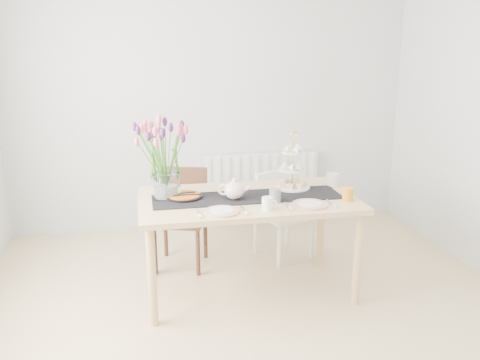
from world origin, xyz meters
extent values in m
plane|color=tan|center=(0.00, 0.00, 0.00)|extent=(4.50, 4.50, 0.00)
plane|color=#BABCBF|center=(0.00, 2.25, 1.30)|extent=(4.00, 0.00, 4.00)
cube|color=white|center=(0.50, 2.19, 0.45)|extent=(1.20, 0.08, 0.60)
cube|color=tan|center=(0.04, 0.74, 0.73)|extent=(1.60, 0.90, 0.04)
cylinder|color=tan|center=(-0.69, 0.36, 0.35)|extent=(0.06, 0.06, 0.71)
cylinder|color=tan|center=(0.77, 0.36, 0.35)|extent=(0.06, 0.06, 0.71)
cylinder|color=tan|center=(-0.69, 1.12, 0.35)|extent=(0.06, 0.06, 0.71)
cylinder|color=tan|center=(0.77, 1.12, 0.35)|extent=(0.06, 0.06, 0.71)
cube|color=#3B2215|center=(-0.42, 1.28, 0.42)|extent=(0.51, 0.51, 0.04)
cube|color=#3B2215|center=(-0.36, 1.46, 0.63)|extent=(0.40, 0.16, 0.39)
cylinder|color=#3B2215|center=(-0.64, 1.16, 0.20)|extent=(0.04, 0.04, 0.40)
cylinder|color=#3B2215|center=(-0.30, 1.06, 0.20)|extent=(0.04, 0.04, 0.40)
cylinder|color=#3B2215|center=(-0.54, 1.51, 0.20)|extent=(0.04, 0.04, 0.40)
cylinder|color=#3B2215|center=(-0.19, 1.40, 0.20)|extent=(0.04, 0.04, 0.40)
cube|color=white|center=(0.50, 1.31, 0.38)|extent=(0.48, 0.48, 0.04)
cube|color=white|center=(0.44, 1.47, 0.57)|extent=(0.36, 0.17, 0.35)
cylinder|color=white|center=(0.40, 1.08, 0.18)|extent=(0.04, 0.04, 0.36)
cylinder|color=white|center=(0.73, 1.21, 0.18)|extent=(0.04, 0.04, 0.36)
cylinder|color=white|center=(0.27, 1.41, 0.18)|extent=(0.04, 0.04, 0.36)
cylinder|color=white|center=(0.60, 1.54, 0.18)|extent=(0.04, 0.04, 0.36)
cube|color=black|center=(0.04, 0.74, 0.75)|extent=(1.40, 0.35, 0.01)
cube|color=silver|center=(-0.54, 0.86, 0.85)|extent=(0.19, 0.19, 0.19)
cylinder|color=gold|center=(0.44, 0.90, 0.95)|extent=(0.01, 0.01, 0.41)
cylinder|color=white|center=(0.44, 0.90, 0.76)|extent=(0.28, 0.28, 0.01)
cylinder|color=white|center=(0.44, 0.90, 0.91)|extent=(0.22, 0.22, 0.01)
cylinder|color=white|center=(0.44, 0.90, 1.04)|extent=(0.17, 0.17, 0.01)
cylinder|color=silver|center=(0.78, 0.91, 0.80)|extent=(0.10, 0.10, 0.10)
cylinder|color=black|center=(-0.42, 0.80, 0.76)|extent=(0.26, 0.26, 0.02)
cylinder|color=orange|center=(-0.42, 0.80, 0.78)|extent=(0.24, 0.24, 0.01)
cylinder|color=slate|center=(0.22, 0.59, 0.80)|extent=(0.12, 0.12, 0.10)
cylinder|color=white|center=(0.12, 0.43, 0.80)|extent=(0.09, 0.09, 0.09)
cylinder|color=orange|center=(0.75, 0.53, 0.80)|extent=(0.11, 0.11, 0.10)
cylinder|color=silver|center=(-0.20, 0.44, 0.76)|extent=(0.26, 0.26, 0.01)
cylinder|color=silver|center=(0.44, 0.47, 0.76)|extent=(0.26, 0.26, 0.01)
camera|label=1|loc=(-0.71, -2.78, 1.87)|focal=38.00mm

